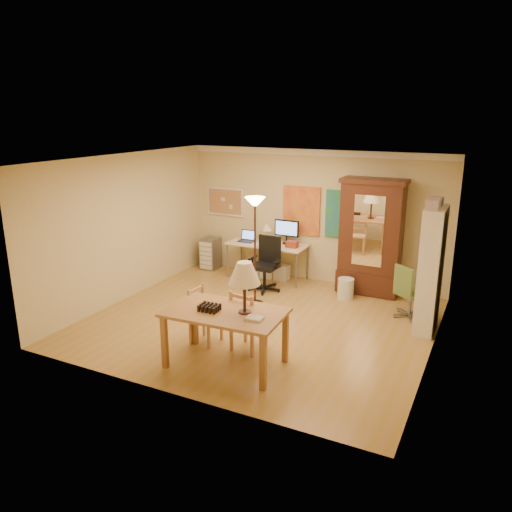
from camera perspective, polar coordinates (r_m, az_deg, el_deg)
The scene contains 16 objects.
floor at distance 8.50m, azimuth 0.41°, elevation -7.50°, with size 5.50×5.50×0.00m, color olive.
crown_molding at distance 10.08m, azimuth 6.71°, elevation 11.68°, with size 5.50×0.08×0.12m, color white.
corkboard at distance 11.09m, azimuth -3.52°, elevation 6.23°, with size 0.90×0.04×0.62m, color tan.
art_panel_left at distance 10.34m, azimuth 5.21°, elevation 5.17°, with size 0.80×0.04×1.00m, color gold.
art_panel_right at distance 10.05m, azimuth 10.00°, elevation 4.68°, with size 0.75×0.04×0.95m, color teal.
dining_table at distance 6.75m, azimuth -2.76°, elevation -5.16°, with size 1.66×1.05×1.51m.
ladder_chair_back at distance 7.37m, azimuth -1.00°, elevation -7.63°, with size 0.49×0.47×0.94m.
ladder_chair_left at distance 7.68m, azimuth -5.94°, elevation -6.95°, with size 0.41×0.42×0.88m.
torchiere_lamp at distance 8.78m, azimuth -0.12°, elevation 4.22°, with size 0.36×0.36×1.98m.
computer_desk at distance 10.51m, azimuth 1.53°, elevation -0.12°, with size 1.67×0.73×1.27m.
office_chair_black at distance 9.87m, azimuth 1.07°, elevation -2.30°, with size 0.66×0.66×1.07m.
office_chair_green at distance 8.97m, azimuth 17.04°, elevation -5.21°, with size 0.59×0.59×0.93m.
drawer_cart at distance 11.25m, azimuth -5.23°, elevation 0.31°, with size 0.35×0.42×0.70m.
armoire at distance 9.79m, azimuth 12.96°, elevation 1.30°, with size 1.21×0.57×2.23m.
bookshelf at distance 8.32m, azimuth 19.32°, elevation -1.58°, with size 0.30×0.81×2.02m.
wastebin at distance 9.61m, azimuth 10.21°, elevation -3.65°, with size 0.31×0.31×0.39m, color silver.
Camera 1 is at (3.41, -7.00, 3.42)m, focal length 35.00 mm.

